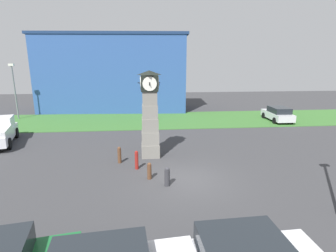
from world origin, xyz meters
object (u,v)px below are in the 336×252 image
bollard_near_tower (119,155)px  bollard_end_row (167,176)px  bollard_far_row (149,171)px  street_lamp_near_road (14,87)px  car_far_lot (278,114)px  clock_tower (150,116)px  bollard_mid_row (137,160)px

bollard_near_tower → bollard_end_row: bearing=-51.2°
bollard_far_row → street_lamp_near_road: bearing=130.5°
car_far_lot → street_lamp_near_road: (-26.59, 3.43, 2.57)m
bollard_far_row → street_lamp_near_road: 20.82m
bollard_far_row → street_lamp_near_road: street_lamp_near_road is taller
bollard_near_tower → clock_tower: bearing=28.4°
street_lamp_near_road → bollard_mid_row: bearing=-48.5°
bollard_far_row → car_far_lot: bearing=42.9°
bollard_far_row → car_far_lot: (13.20, 12.26, 0.30)m
car_far_lot → street_lamp_near_road: size_ratio=0.72×
clock_tower → bollard_end_row: bearing=-80.6°
street_lamp_near_road → bollard_near_tower: bearing=-48.8°
bollard_mid_row → street_lamp_near_road: (-12.70, 14.34, 2.78)m
bollard_near_tower → car_far_lot: 17.91m
bollard_end_row → bollard_far_row: bearing=135.6°
bollard_mid_row → bollard_far_row: 1.52m
clock_tower → bollard_end_row: clock_tower is taller
bollard_end_row → street_lamp_near_road: (-14.23, 16.52, 2.84)m
bollard_mid_row → bollard_far_row: (0.68, -1.35, -0.10)m
bollard_end_row → street_lamp_near_road: 21.99m
bollard_far_row → bollard_mid_row: bearing=116.8°
bollard_near_tower → bollard_far_row: (1.73, -2.37, -0.06)m
bollard_mid_row → bollard_far_row: bearing=-63.2°
bollard_end_row → bollard_mid_row: bearing=125.1°
bollard_far_row → street_lamp_near_road: size_ratio=0.16×
clock_tower → street_lamp_near_road: bearing=137.7°
clock_tower → bollard_near_tower: clock_tower is taller
street_lamp_near_road → bollard_far_row: bearing=-49.5°
bollard_end_row → clock_tower: bearing=99.4°
clock_tower → bollard_far_row: size_ratio=6.05×
clock_tower → car_far_lot: bearing=34.2°
bollard_mid_row → car_far_lot: (13.89, 10.91, 0.20)m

